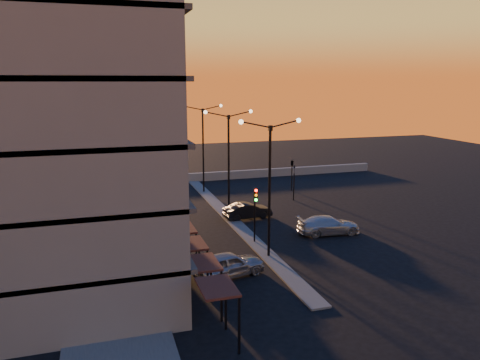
% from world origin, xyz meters
% --- Properties ---
extents(ground, '(120.00, 120.00, 0.00)m').
position_xyz_m(ground, '(0.00, 0.00, 0.00)').
color(ground, black).
rests_on(ground, ground).
extents(sidewalk_west, '(5.00, 40.00, 0.12)m').
position_xyz_m(sidewalk_west, '(-10.50, 4.00, 0.06)').
color(sidewalk_west, '#535250').
rests_on(sidewalk_west, ground).
extents(median, '(1.20, 36.00, 0.12)m').
position_xyz_m(median, '(0.00, 10.00, 0.06)').
color(median, '#535250').
rests_on(median, ground).
extents(parapet, '(44.00, 0.50, 1.00)m').
position_xyz_m(parapet, '(2.00, 26.00, 0.50)').
color(parapet, gray).
rests_on(parapet, ground).
extents(building, '(14.35, 17.08, 25.00)m').
position_xyz_m(building, '(-14.00, 0.03, 11.91)').
color(building, slate).
rests_on(building, ground).
extents(streetlamp_near, '(4.32, 0.32, 9.51)m').
position_xyz_m(streetlamp_near, '(0.00, 0.00, 5.59)').
color(streetlamp_near, black).
rests_on(streetlamp_near, ground).
extents(streetlamp_mid, '(4.32, 0.32, 9.51)m').
position_xyz_m(streetlamp_mid, '(0.00, 10.00, 5.59)').
color(streetlamp_mid, black).
rests_on(streetlamp_mid, ground).
extents(streetlamp_far, '(4.32, 0.32, 9.51)m').
position_xyz_m(streetlamp_far, '(0.00, 20.00, 5.59)').
color(streetlamp_far, black).
rests_on(streetlamp_far, ground).
extents(traffic_light_main, '(0.28, 0.44, 4.25)m').
position_xyz_m(traffic_light_main, '(0.00, 2.87, 2.89)').
color(traffic_light_main, black).
rests_on(traffic_light_main, ground).
extents(signal_east_a, '(0.13, 0.16, 3.60)m').
position_xyz_m(signal_east_a, '(8.00, 14.00, 1.93)').
color(signal_east_a, black).
rests_on(signal_east_a, ground).
extents(signal_east_b, '(0.42, 1.99, 3.60)m').
position_xyz_m(signal_east_b, '(9.50, 18.00, 3.10)').
color(signal_east_b, black).
rests_on(signal_east_b, ground).
extents(car_hatchback, '(4.85, 2.79, 1.55)m').
position_xyz_m(car_hatchback, '(-3.50, -2.28, 0.78)').
color(car_hatchback, gray).
rests_on(car_hatchback, ground).
extents(car_sedan, '(4.42, 1.98, 1.41)m').
position_xyz_m(car_sedan, '(1.50, 9.24, 0.70)').
color(car_sedan, black).
rests_on(car_sedan, ground).
extents(car_wagon, '(5.13, 2.46, 1.44)m').
position_xyz_m(car_wagon, '(6.32, 3.30, 0.72)').
color(car_wagon, '#AAAEB2').
rests_on(car_wagon, ground).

